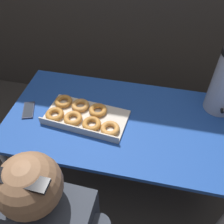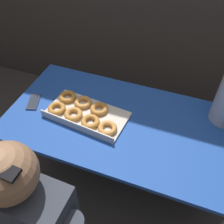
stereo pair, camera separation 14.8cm
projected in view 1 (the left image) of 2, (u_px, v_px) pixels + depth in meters
ground_plane at (120, 179)px, 2.03m from camera, size 12.00×12.00×0.00m
folding_table at (123, 125)px, 1.55m from camera, size 1.43×0.74×0.71m
donut_box at (83, 116)px, 1.52m from camera, size 0.52×0.31×0.05m
cell_phone at (29, 110)px, 1.57m from camera, size 0.11×0.16×0.01m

